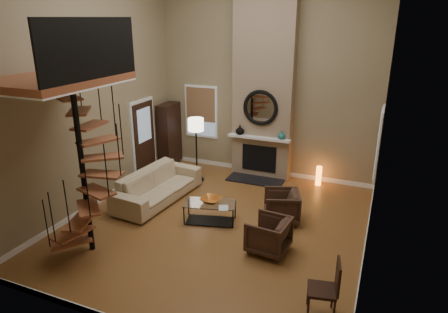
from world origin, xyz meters
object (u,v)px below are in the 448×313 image
at_px(side_chair, 328,286).
at_px(floor_lamp, 196,130).
at_px(armchair_far, 272,236).
at_px(accent_lamp, 319,176).
at_px(armchair_near, 285,206).
at_px(coffee_table, 210,210).
at_px(sofa, 158,185).
at_px(hutch, 169,134).

bearing_deg(side_chair, floor_lamp, 135.98).
height_order(armchair_far, accent_lamp, armchair_far).
relative_size(armchair_near, coffee_table, 0.61).
relative_size(armchair_far, accent_lamp, 1.40).
distance_m(sofa, accent_lamp, 4.16).
xyz_separation_m(armchair_far, side_chair, (1.22, -1.31, 0.17)).
bearing_deg(hutch, armchair_far, -39.64).
bearing_deg(floor_lamp, accent_lamp, 16.66).
xyz_separation_m(sofa, armchair_near, (3.07, 0.14, -0.04)).
bearing_deg(floor_lamp, side_chair, -44.02).
bearing_deg(floor_lamp, coffee_table, -56.85).
relative_size(accent_lamp, side_chair, 0.57).
bearing_deg(armchair_near, hutch, -137.40).
relative_size(armchair_near, side_chair, 0.81).
bearing_deg(accent_lamp, sofa, -144.59).
distance_m(coffee_table, accent_lamp, 3.43).
bearing_deg(sofa, coffee_table, -102.85).
bearing_deg(accent_lamp, side_chair, -78.57).
xyz_separation_m(armchair_far, floor_lamp, (-2.86, 2.63, 1.06)).
bearing_deg(sofa, side_chair, -114.34).
distance_m(armchair_far, floor_lamp, 4.02).
bearing_deg(side_chair, armchair_near, 116.77).
distance_m(sofa, side_chair, 5.02).
bearing_deg(armchair_far, floor_lamp, -127.17).
bearing_deg(coffee_table, floor_lamp, 123.15).
height_order(coffee_table, accent_lamp, accent_lamp).
relative_size(hutch, accent_lamp, 3.39).
bearing_deg(side_chair, sofa, 150.73).
xyz_separation_m(hutch, armchair_near, (4.05, -2.15, -0.60)).
bearing_deg(hutch, floor_lamp, -32.06).
height_order(hutch, armchair_far, hutch).
relative_size(hutch, armchair_near, 2.38).
relative_size(hutch, floor_lamp, 1.03).
bearing_deg(floor_lamp, hutch, 147.94).
bearing_deg(hutch, accent_lamp, 1.57).
relative_size(sofa, accent_lamp, 4.71).
bearing_deg(side_chair, armchair_far, 132.90).
bearing_deg(accent_lamp, armchair_far, -93.78).
height_order(sofa, accent_lamp, sofa).
bearing_deg(side_chair, accent_lamp, 101.43).
xyz_separation_m(sofa, accent_lamp, (3.39, 2.41, -0.15)).
bearing_deg(accent_lamp, armchair_near, -98.13).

